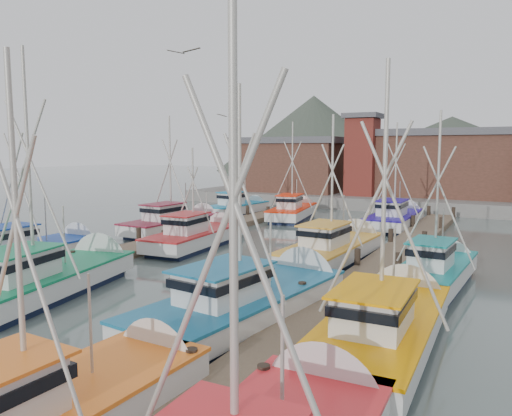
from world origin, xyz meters
The scene contains 22 objects.
ground centered at (0.00, 0.00, 0.00)m, with size 260.00×260.00×0.00m, color #53635F.
dock_left centered at (-7.00, 4.04, 0.21)m, with size 2.30×46.00×1.50m.
dock_right centered at (7.00, 4.04, 0.21)m, with size 2.30×46.00×1.50m.
quay centered at (0.00, 37.00, 0.60)m, with size 44.00×16.00×1.20m, color gray.
shed_left centered at (-11.00, 35.00, 4.34)m, with size 12.72×8.48×6.20m.
shed_center centered at (6.00, 37.00, 4.69)m, with size 14.84×9.54×6.90m.
lookout_tower centered at (-2.00, 33.00, 5.55)m, with size 3.60×3.60×8.50m.
distant_hills centered at (-12.76, 122.59, 0.00)m, with size 175.00×140.00×42.00m.
boat_1 centered at (4.77, -12.02, 0.68)m, with size 3.45×8.72×8.59m.
boat_4 centered at (-4.32, -4.78, 0.69)m, with size 5.07×10.59×10.97m.
boat_5 centered at (4.64, -3.29, 0.68)m, with size 4.36×10.44×9.18m.
boat_6 centered at (-9.68, -1.44, 0.69)m, with size 3.84×9.05×9.36m.
boat_7 centered at (9.48, -3.64, 0.68)m, with size 3.85×9.36×9.42m.
boat_8 centered at (-4.64, 6.76, 0.67)m, with size 3.27×8.84×6.88m.
boat_9 centered at (4.19, 7.07, 0.68)m, with size 3.55×9.50×8.70m.
boat_10 centered at (-9.22, 10.60, 0.68)m, with size 3.79×9.21×9.19m.
boat_11 centered at (9.84, 4.36, 0.68)m, with size 3.33×7.99×8.31m.
boat_12 centered at (-4.50, 21.05, 0.68)m, with size 3.96×8.86×9.06m.
boat_13 centered at (4.41, 20.74, 0.68)m, with size 3.62×9.34×8.91m.
boat_14 centered at (-9.85, 20.89, 0.68)m, with size 3.08×7.97×7.12m.
gull_near centered at (0.30, -1.33, 10.09)m, with size 1.54×0.66×0.24m.
gull_far centered at (-0.35, 3.31, 7.77)m, with size 1.54×0.66×0.24m.
Camera 1 is at (12.96, -18.64, 6.09)m, focal length 35.00 mm.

